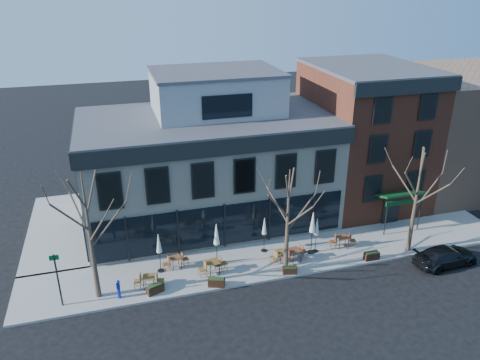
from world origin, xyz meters
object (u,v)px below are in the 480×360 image
object	(u,v)px
call_box	(118,288)
umbrella_0	(159,245)
parked_sedan	(446,256)
cafe_set_0	(149,280)

from	to	relation	value
call_box	umbrella_0	size ratio (longest dim) A/B	0.46
parked_sedan	call_box	world-z (taller)	call_box
parked_sedan	cafe_set_0	size ratio (longest dim) A/B	2.35
parked_sedan	umbrella_0	distance (m)	18.63
parked_sedan	cafe_set_0	xyz separation A→B (m)	(-18.96, 2.72, 0.00)
parked_sedan	cafe_set_0	bearing A→B (deg)	77.64
parked_sedan	cafe_set_0	world-z (taller)	parked_sedan
parked_sedan	umbrella_0	xyz separation A→B (m)	(-18.09, 4.22, 1.42)
parked_sedan	umbrella_0	size ratio (longest dim) A/B	1.63
call_box	cafe_set_0	bearing A→B (deg)	16.73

